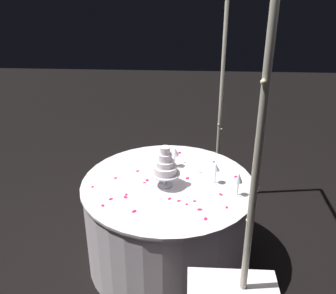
# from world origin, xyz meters

# --- Properties ---
(ground_plane) EXTENTS (12.00, 12.00, 0.00)m
(ground_plane) POSITION_xyz_m (0.00, 0.00, 0.00)
(ground_plane) COLOR black
(decorative_arch) EXTENTS (2.07, 0.06, 2.32)m
(decorative_arch) POSITION_xyz_m (-0.00, 0.45, 1.50)
(decorative_arch) COLOR #B7B29E
(decorative_arch) RESTS_ON ground
(main_table) EXTENTS (1.32, 1.32, 0.73)m
(main_table) POSITION_xyz_m (0.00, 0.00, 0.37)
(main_table) COLOR white
(main_table) RESTS_ON ground
(tiered_cake) EXTENTS (0.22, 0.22, 0.32)m
(tiered_cake) POSITION_xyz_m (0.04, -0.02, 0.90)
(tiered_cake) COLOR silver
(tiered_cake) RESTS_ON main_table
(wine_glass_0) EXTENTS (0.07, 0.07, 0.17)m
(wine_glass_0) POSITION_xyz_m (-0.26, 0.04, 0.86)
(wine_glass_0) COLOR silver
(wine_glass_0) RESTS_ON main_table
(wine_glass_1) EXTENTS (0.06, 0.06, 0.18)m
(wine_glass_1) POSITION_xyz_m (0.14, 0.51, 0.86)
(wine_glass_1) COLOR silver
(wine_glass_1) RESTS_ON main_table
(wine_glass_2) EXTENTS (0.06, 0.06, 0.16)m
(wine_glass_2) POSITION_xyz_m (-0.02, 0.35, 0.86)
(wine_glass_2) COLOR silver
(wine_glass_2) RESTS_ON main_table
(cake_knife) EXTENTS (0.25, 0.20, 0.01)m
(cake_knife) POSITION_xyz_m (-0.29, 0.15, 0.74)
(cake_knife) COLOR silver
(cake_knife) RESTS_ON main_table
(rose_petal_0) EXTENTS (0.04, 0.04, 0.00)m
(rose_petal_0) POSITION_xyz_m (-0.16, -0.25, 0.73)
(rose_petal_0) COLOR #C61951
(rose_petal_0) RESTS_ON main_table
(rose_petal_1) EXTENTS (0.04, 0.04, 0.00)m
(rose_petal_1) POSITION_xyz_m (0.24, -0.39, 0.73)
(rose_petal_1) COLOR #C61951
(rose_petal_1) RESTS_ON main_table
(rose_petal_2) EXTENTS (0.03, 0.02, 0.00)m
(rose_petal_2) POSITION_xyz_m (0.30, 0.42, 0.73)
(rose_petal_2) COLOR #C61951
(rose_petal_2) RESTS_ON main_table
(rose_petal_3) EXTENTS (0.03, 0.03, 0.00)m
(rose_petal_3) POSITION_xyz_m (0.28, 0.14, 0.73)
(rose_petal_3) COLOR #C61951
(rose_petal_3) RESTS_ON main_table
(rose_petal_4) EXTENTS (0.04, 0.03, 0.00)m
(rose_petal_4) POSITION_xyz_m (-0.03, -0.16, 0.73)
(rose_petal_4) COLOR #C61951
(rose_petal_4) RESTS_ON main_table
(rose_petal_5) EXTENTS (0.03, 0.02, 0.00)m
(rose_petal_5) POSITION_xyz_m (0.09, -0.56, 0.73)
(rose_petal_5) COLOR #C61951
(rose_petal_5) RESTS_ON main_table
(rose_petal_6) EXTENTS (0.05, 0.04, 0.00)m
(rose_petal_6) POSITION_xyz_m (-0.51, 0.07, 0.73)
(rose_petal_6) COLOR #C61951
(rose_petal_6) RESTS_ON main_table
(rose_petal_7) EXTENTS (0.04, 0.04, 0.00)m
(rose_petal_7) POSITION_xyz_m (0.22, 0.02, 0.73)
(rose_petal_7) COLOR #C61951
(rose_petal_7) RESTS_ON main_table
(rose_petal_8) EXTENTS (0.03, 0.03, 0.00)m
(rose_petal_8) POSITION_xyz_m (0.24, 0.09, 0.73)
(rose_petal_8) COLOR #C61951
(rose_petal_8) RESTS_ON main_table
(rose_petal_9) EXTENTS (0.04, 0.03, 0.00)m
(rose_petal_9) POSITION_xyz_m (0.33, -0.43, 0.73)
(rose_petal_9) COLOR #C61951
(rose_petal_9) RESTS_ON main_table
(rose_petal_10) EXTENTS (0.04, 0.04, 0.00)m
(rose_petal_10) POSITION_xyz_m (-0.12, 0.52, 0.73)
(rose_petal_10) COLOR #C61951
(rose_petal_10) RESTS_ON main_table
(rose_petal_11) EXTENTS (0.04, 0.04, 0.00)m
(rose_petal_11) POSITION_xyz_m (0.22, -0.29, 0.73)
(rose_petal_11) COLOR #C61951
(rose_petal_11) RESTS_ON main_table
(rose_petal_12) EXTENTS (0.03, 0.02, 0.00)m
(rose_petal_12) POSITION_xyz_m (0.18, -0.29, 0.73)
(rose_petal_12) COLOR #C61951
(rose_petal_12) RESTS_ON main_table
(rose_petal_13) EXTENTS (0.04, 0.04, 0.00)m
(rose_petal_13) POSITION_xyz_m (0.14, 0.39, 0.73)
(rose_petal_13) COLOR #C61951
(rose_petal_13) RESTS_ON main_table
(rose_petal_14) EXTENTS (0.04, 0.04, 0.00)m
(rose_petal_14) POSITION_xyz_m (-0.05, -0.41, 0.73)
(rose_petal_14) COLOR #C61951
(rose_petal_14) RESTS_ON main_table
(rose_petal_15) EXTENTS (0.03, 0.03, 0.00)m
(rose_petal_15) POSITION_xyz_m (0.24, 0.20, 0.73)
(rose_petal_15) COLOR #C61951
(rose_petal_15) RESTS_ON main_table
(rose_petal_16) EXTENTS (0.04, 0.03, 0.00)m
(rose_petal_16) POSITION_xyz_m (0.44, 0.27, 0.73)
(rose_petal_16) COLOR #C61951
(rose_petal_16) RESTS_ON main_table
(rose_petal_17) EXTENTS (0.03, 0.02, 0.00)m
(rose_petal_17) POSITION_xyz_m (-0.35, 0.36, 0.73)
(rose_petal_17) COLOR #C61951
(rose_petal_17) RESTS_ON main_table
(rose_petal_18) EXTENTS (0.05, 0.04, 0.00)m
(rose_petal_18) POSITION_xyz_m (0.38, -0.21, 0.73)
(rose_petal_18) COLOR #C61951
(rose_petal_18) RESTS_ON main_table
(rose_petal_19) EXTENTS (0.03, 0.04, 0.00)m
(rose_petal_19) POSITION_xyz_m (0.34, 0.23, 0.73)
(rose_petal_19) COLOR #C61951
(rose_petal_19) RESTS_ON main_table
(rose_petal_20) EXTENTS (0.04, 0.04, 0.00)m
(rose_petal_20) POSITION_xyz_m (-0.08, 0.15, 0.73)
(rose_petal_20) COLOR #C61951
(rose_petal_20) RESTS_ON main_table
(rose_petal_21) EXTENTS (0.02, 0.03, 0.00)m
(rose_petal_21) POSITION_xyz_m (0.01, -0.18, 0.73)
(rose_petal_21) COLOR #C61951
(rose_petal_21) RESTS_ON main_table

